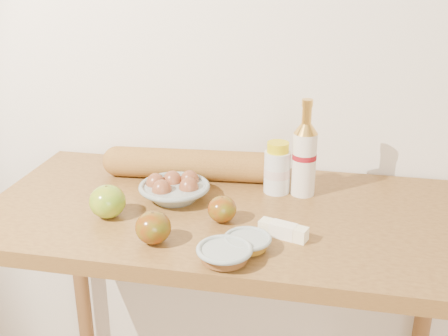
{
  "coord_description": "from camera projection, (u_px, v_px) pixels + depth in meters",
  "views": [
    {
      "loc": [
        0.25,
        -0.05,
        1.51
      ],
      "look_at": [
        0.0,
        1.15,
        1.02
      ],
      "focal_mm": 45.0,
      "sensor_mm": 36.0,
      "label": 1
    }
  ],
  "objects": [
    {
      "name": "back_wall",
      "position": [
        250.0,
        26.0,
        1.54
      ],
      "size": [
        3.5,
        0.02,
        2.6
      ],
      "primitive_type": "cube",
      "color": "white",
      "rests_on": "ground"
    },
    {
      "name": "baguette",
      "position": [
        191.0,
        164.0,
        1.55
      ],
      "size": [
        0.51,
        0.12,
        0.08
      ],
      "rotation": [
        0.0,
        0.0,
        0.08
      ],
      "color": "#A77433",
      "rests_on": "table"
    },
    {
      "name": "egg_bowl",
      "position": [
        174.0,
        189.0,
        1.43
      ],
      "size": [
        0.24,
        0.24,
        0.06
      ],
      "rotation": [
        0.0,
        0.0,
        0.43
      ],
      "color": "gray",
      "rests_on": "table"
    },
    {
      "name": "apple_yellowgreen",
      "position": [
        107.0,
        201.0,
        1.33
      ],
      "size": [
        0.1,
        0.1,
        0.08
      ],
      "rotation": [
        0.0,
        0.0,
        -0.13
      ],
      "color": "#A49E20",
      "rests_on": "table"
    },
    {
      "name": "cream_bottle",
      "position": [
        277.0,
        169.0,
        1.46
      ],
      "size": [
        0.09,
        0.09,
        0.14
      ],
      "rotation": [
        0.0,
        0.0,
        -0.37
      ],
      "color": "silver",
      "rests_on": "table"
    },
    {
      "name": "bourbon_bottle",
      "position": [
        304.0,
        157.0,
        1.43
      ],
      "size": [
        0.07,
        0.07,
        0.25
      ],
      "rotation": [
        0.0,
        0.0,
        0.19
      ],
      "color": "beige",
      "rests_on": "table"
    },
    {
      "name": "sugar_bowl",
      "position": [
        224.0,
        254.0,
        1.15
      ],
      "size": [
        0.13,
        0.13,
        0.03
      ],
      "rotation": [
        0.0,
        0.0,
        -0.12
      ],
      "color": "#929F9A",
      "rests_on": "table"
    },
    {
      "name": "apple_redgreen_front",
      "position": [
        153.0,
        228.0,
        1.22
      ],
      "size": [
        0.08,
        0.08,
        0.07
      ],
      "rotation": [
        0.0,
        0.0,
        0.05
      ],
      "color": "maroon",
      "rests_on": "table"
    },
    {
      "name": "apple_redgreen_right",
      "position": [
        222.0,
        209.0,
        1.32
      ],
      "size": [
        0.07,
        0.07,
        0.06
      ],
      "rotation": [
        0.0,
        0.0,
        0.03
      ],
      "color": "#960B08",
      "rests_on": "table"
    },
    {
      "name": "butter_stick",
      "position": [
        283.0,
        230.0,
        1.25
      ],
      "size": [
        0.12,
        0.06,
        0.03
      ],
      "rotation": [
        0.0,
        0.0,
        -0.31
      ],
      "color": "#FFF5C5",
      "rests_on": "table"
    },
    {
      "name": "table",
      "position": [
        226.0,
        252.0,
        1.44
      ],
      "size": [
        1.2,
        0.6,
        0.9
      ],
      "color": "olive",
      "rests_on": "ground"
    },
    {
      "name": "syrup_bowl",
      "position": [
        247.0,
        242.0,
        1.2
      ],
      "size": [
        0.11,
        0.11,
        0.03
      ],
      "rotation": [
        0.0,
        0.0,
        0.04
      ],
      "color": "#94A29D",
      "rests_on": "table"
    }
  ]
}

